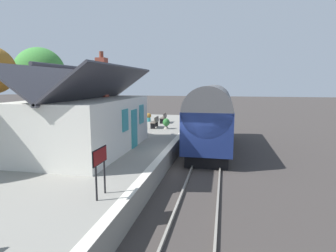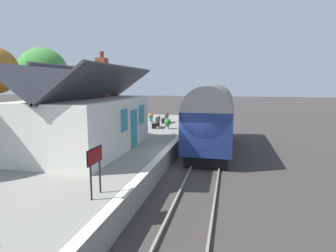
% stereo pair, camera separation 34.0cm
% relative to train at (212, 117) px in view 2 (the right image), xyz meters
% --- Properties ---
extents(ground_plane, '(160.00, 160.00, 0.00)m').
position_rel_train_xyz_m(ground_plane, '(-4.45, 0.90, -2.22)').
color(ground_plane, '#383330').
extents(platform, '(32.00, 6.40, 0.94)m').
position_rel_train_xyz_m(platform, '(-4.45, 5.10, -1.75)').
color(platform, gray).
rests_on(platform, ground).
extents(platform_edge_coping, '(32.00, 0.36, 0.02)m').
position_rel_train_xyz_m(platform_edge_coping, '(-4.45, 2.08, -1.27)').
color(platform_edge_coping, beige).
rests_on(platform_edge_coping, platform).
extents(rail_near, '(52.00, 0.08, 0.14)m').
position_rel_train_xyz_m(rail_near, '(-4.45, -0.72, -2.15)').
color(rail_near, gray).
rests_on(rail_near, ground).
extents(rail_far, '(52.00, 0.08, 0.14)m').
position_rel_train_xyz_m(rail_far, '(-4.45, 0.72, -2.15)').
color(rail_far, gray).
rests_on(rail_far, ground).
extents(train, '(10.11, 2.73, 4.32)m').
position_rel_train_xyz_m(train, '(0.00, 0.00, 0.00)').
color(train, black).
rests_on(train, ground).
extents(station_building, '(8.29, 4.54, 5.31)m').
position_rel_train_xyz_m(station_building, '(-5.51, 6.12, 0.21)').
color(station_building, silver).
rests_on(station_building, platform).
extents(bench_mid_platform, '(1.41, 0.46, 0.88)m').
position_rel_train_xyz_m(bench_mid_platform, '(2.47, 4.50, -0.80)').
color(bench_mid_platform, brown).
rests_on(bench_mid_platform, platform).
extents(bench_platform_end, '(1.41, 0.48, 0.88)m').
position_rel_train_xyz_m(bench_platform_end, '(5.33, 4.43, -0.80)').
color(bench_platform_end, brown).
rests_on(bench_platform_end, platform).
extents(planter_bench_right, '(0.53, 0.53, 0.82)m').
position_rel_train_xyz_m(planter_bench_right, '(2.12, 3.53, -0.86)').
color(planter_bench_right, gray).
rests_on(planter_bench_right, platform).
extents(planter_edge_far, '(0.48, 0.48, 0.81)m').
position_rel_train_xyz_m(planter_edge_far, '(5.86, 5.97, -0.85)').
color(planter_edge_far, teal).
rests_on(planter_edge_far, platform).
extents(planter_corner_building, '(0.48, 0.48, 0.77)m').
position_rel_train_xyz_m(planter_corner_building, '(0.01, 7.40, -0.86)').
color(planter_corner_building, teal).
rests_on(planter_corner_building, platform).
extents(station_sign_board, '(0.96, 0.06, 1.57)m').
position_rel_train_xyz_m(station_sign_board, '(-11.11, 2.86, -0.09)').
color(station_sign_board, black).
rests_on(station_sign_board, platform).
extents(tree_far_left, '(3.98, 4.35, 7.46)m').
position_rel_train_xyz_m(tree_far_left, '(2.98, 14.83, 3.10)').
color(tree_far_left, '#4C3828').
rests_on(tree_far_left, ground).
extents(tree_behind_building, '(2.94, 2.92, 5.48)m').
position_rel_train_xyz_m(tree_behind_building, '(-2.41, 10.41, 1.60)').
color(tree_behind_building, '#4C3828').
rests_on(tree_behind_building, ground).
extents(tree_mid_background, '(3.11, 2.86, 5.58)m').
position_rel_train_xyz_m(tree_mid_background, '(7.08, 16.37, 1.55)').
color(tree_mid_background, '#4C3828').
rests_on(tree_mid_background, ground).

